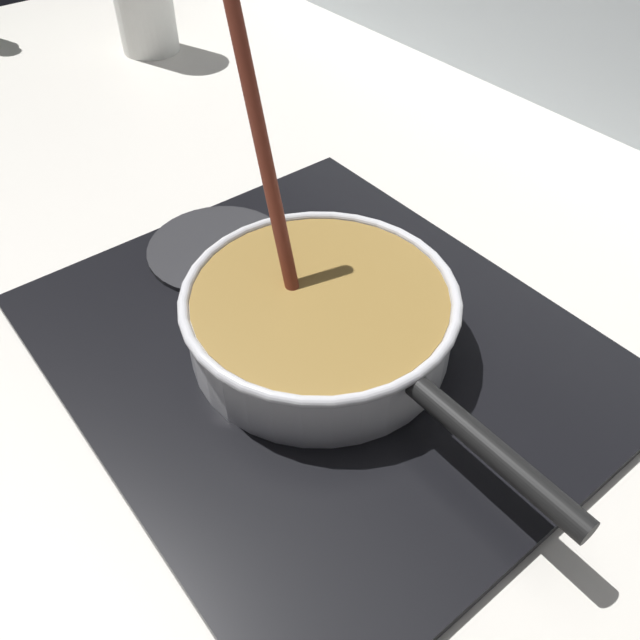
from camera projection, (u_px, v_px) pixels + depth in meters
The scene contains 5 objects.
ground at pixel (186, 428), 0.64m from camera, with size 2.40×1.60×0.04m, color beige.
hob_plate at pixel (320, 347), 0.69m from camera, with size 0.56×0.48×0.01m, color black.
burner_ring at pixel (320, 340), 0.68m from camera, with size 0.17×0.17×0.01m, color #592D0C.
spare_burner at pixel (218, 248), 0.79m from camera, with size 0.17×0.17×0.01m, color #262628.
cooking_pan at pixel (321, 317), 0.65m from camera, with size 0.45×0.27×0.31m.
Camera 1 is at (0.39, -0.14, 0.50)m, focal length 37.18 mm.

